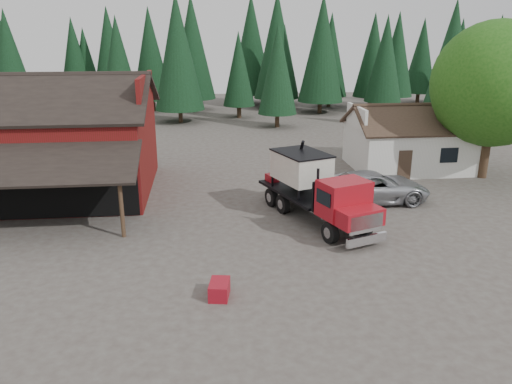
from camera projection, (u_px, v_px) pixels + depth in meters
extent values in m
plane|color=#453C36|center=(244.00, 250.00, 22.51)|extent=(120.00, 120.00, 0.00)
cube|color=maroon|center=(48.00, 151.00, 30.09)|extent=(12.00, 10.00, 5.00)
cube|color=black|center=(26.00, 98.00, 26.65)|extent=(12.80, 5.53, 2.35)
cube|color=black|center=(52.00, 88.00, 31.38)|extent=(12.80, 5.53, 2.35)
cube|color=maroon|center=(145.00, 91.00, 29.63)|extent=(0.25, 7.00, 2.00)
cube|color=black|center=(6.00, 164.00, 23.56)|extent=(12.40, 3.53, 1.44)
cylinder|color=#382619|center=(122.00, 209.00, 23.50)|extent=(0.20, 0.20, 2.80)
cube|color=black|center=(21.00, 183.00, 25.46)|extent=(11.70, 0.08, 3.90)
cube|color=silver|center=(409.00, 147.00, 35.70)|extent=(8.00, 6.00, 3.00)
cube|color=#38281E|center=(421.00, 119.00, 33.59)|extent=(8.60, 3.42, 1.80)
cube|color=#38281E|center=(404.00, 113.00, 36.43)|extent=(8.60, 3.42, 1.80)
cube|color=silver|center=(357.00, 117.00, 34.60)|extent=(0.20, 4.20, 1.50)
cube|color=silver|center=(466.00, 115.00, 35.42)|extent=(0.20, 4.20, 1.50)
cube|color=#38281E|center=(405.00, 165.00, 32.84)|extent=(0.90, 0.06, 2.00)
cube|color=black|center=(449.00, 155.00, 32.96)|extent=(1.20, 0.06, 1.00)
cylinder|color=#382619|center=(485.00, 154.00, 33.24)|extent=(0.60, 0.60, 3.20)
sphere|color=#1C4F12|center=(495.00, 84.00, 31.83)|extent=(8.00, 8.00, 8.00)
sphere|color=#1C4F12|center=(468.00, 102.00, 32.83)|extent=(4.40, 4.40, 4.40)
cylinder|color=#382619|center=(277.00, 119.00, 51.28)|extent=(0.44, 0.44, 1.60)
cone|color=black|center=(278.00, 69.00, 49.72)|extent=(3.96, 3.96, 9.00)
cylinder|color=#382619|center=(444.00, 123.00, 49.14)|extent=(0.44, 0.44, 1.60)
cone|color=black|center=(451.00, 59.00, 47.27)|extent=(4.84, 4.84, 11.00)
cylinder|color=#382619|center=(181.00, 115.00, 54.04)|extent=(0.44, 0.44, 1.60)
cone|color=black|center=(178.00, 52.00, 52.02)|extent=(5.28, 5.28, 12.00)
cylinder|color=black|center=(330.00, 232.00, 23.10)|extent=(0.66, 1.07, 1.02)
cylinder|color=black|center=(364.00, 226.00, 23.92)|extent=(0.66, 1.07, 1.02)
cylinder|color=black|center=(283.00, 204.00, 26.91)|extent=(0.66, 1.07, 1.02)
cylinder|color=black|center=(314.00, 199.00, 27.74)|extent=(0.66, 1.07, 1.02)
cylinder|color=black|center=(272.00, 197.00, 28.03)|extent=(0.66, 1.07, 1.02)
cylinder|color=black|center=(301.00, 192.00, 28.85)|extent=(0.66, 1.07, 1.02)
cube|color=black|center=(313.00, 203.00, 25.94)|extent=(3.72, 7.88, 0.37)
cube|color=silver|center=(367.00, 240.00, 22.28)|extent=(2.07, 0.89, 0.42)
cube|color=silver|center=(366.00, 224.00, 22.13)|extent=(1.69, 0.70, 0.84)
cube|color=maroon|center=(359.00, 217.00, 22.56)|extent=(2.38, 1.86, 0.79)
cube|color=maroon|center=(344.00, 198.00, 23.44)|extent=(2.64, 2.26, 1.72)
cube|color=black|center=(354.00, 197.00, 22.72)|extent=(1.86, 0.74, 0.84)
cylinder|color=black|center=(318.00, 186.00, 23.60)|extent=(0.17, 0.17, 1.68)
cube|color=black|center=(332.00, 194.00, 24.25)|extent=(2.18, 0.89, 1.49)
cube|color=black|center=(301.00, 192.00, 26.98)|extent=(4.09, 5.89, 0.15)
cube|color=beige|center=(301.00, 167.00, 26.55)|extent=(3.07, 3.62, 1.49)
cone|color=beige|center=(301.00, 184.00, 26.84)|extent=(2.63, 2.63, 0.65)
cube|color=black|center=(302.00, 153.00, 26.32)|extent=(3.19, 3.74, 0.07)
cylinder|color=black|center=(298.00, 162.00, 27.93)|extent=(0.35, 2.07, 2.84)
cube|color=maroon|center=(272.00, 178.00, 28.57)|extent=(0.78, 0.89, 0.42)
cylinder|color=silver|center=(353.00, 213.00, 24.75)|extent=(0.81, 1.05, 0.52)
imported|color=#AEB0B6|center=(374.00, 187.00, 28.62)|extent=(6.42, 3.10, 1.76)
cube|color=maroon|center=(219.00, 289.00, 18.42)|extent=(0.87, 1.20, 0.60)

